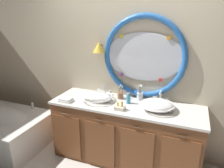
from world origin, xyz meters
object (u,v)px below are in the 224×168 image
object	(u,v)px
sink_basin_left	(97,97)
folded_hand_towel	(66,100)
sink_basin_right	(157,105)
soap_dispenser	(128,99)
toiletry_basket	(120,108)
toothbrush_holder_right	(140,96)
toothbrush_holder_left	(120,95)

from	to	relation	value
sink_basin_left	folded_hand_towel	distance (m)	0.42
sink_basin_right	soap_dispenser	bearing A→B (deg)	170.77
folded_hand_towel	toiletry_basket	bearing A→B (deg)	1.63
sink_basin_left	toothbrush_holder_right	bearing A→B (deg)	22.84
soap_dispenser	toothbrush_holder_right	bearing A→B (deg)	55.78
toothbrush_holder_right	soap_dispenser	xyz separation A→B (m)	(-0.11, -0.17, 0.01)
soap_dispenser	folded_hand_towel	world-z (taller)	soap_dispenser
toothbrush_holder_left	folded_hand_towel	distance (m)	0.75
soap_dispenser	toiletry_basket	world-z (taller)	soap_dispenser
sink_basin_left	toiletry_basket	xyz separation A→B (m)	(0.39, -0.16, -0.03)
toothbrush_holder_left	folded_hand_towel	bearing A→B (deg)	-150.66
toothbrush_holder_right	sink_basin_right	bearing A→B (deg)	-40.01
toothbrush_holder_left	soap_dispenser	xyz separation A→B (m)	(0.15, -0.12, 0.01)
sink_basin_right	soap_dispenser	distance (m)	0.39
toothbrush_holder_left	sink_basin_left	bearing A→B (deg)	-147.14
toiletry_basket	folded_hand_towel	bearing A→B (deg)	-178.37
sink_basin_left	folded_hand_towel	size ratio (longest dim) A/B	2.61
toothbrush_holder_left	folded_hand_towel	xyz separation A→B (m)	(-0.65, -0.37, -0.03)
toothbrush_holder_left	soap_dispenser	bearing A→B (deg)	-37.81
sink_basin_right	toothbrush_holder_right	world-z (taller)	toothbrush_holder_right
sink_basin_right	folded_hand_towel	xyz separation A→B (m)	(-1.19, -0.19, -0.04)
toothbrush_holder_left	soap_dispenser	distance (m)	0.19
sink_basin_left	toothbrush_holder_left	bearing A→B (deg)	32.86
sink_basin_left	sink_basin_right	bearing A→B (deg)	0.00
toothbrush_holder_left	folded_hand_towel	world-z (taller)	toothbrush_holder_left
toiletry_basket	sink_basin_left	bearing A→B (deg)	157.20
sink_basin_right	toothbrush_holder_right	distance (m)	0.36
sink_basin_right	folded_hand_towel	distance (m)	1.21
sink_basin_left	toiletry_basket	size ratio (longest dim) A/B	3.57
sink_basin_left	soap_dispenser	xyz separation A→B (m)	(0.43, 0.06, 0.01)
toiletry_basket	sink_basin_right	bearing A→B (deg)	21.03
sink_basin_right	folded_hand_towel	world-z (taller)	sink_basin_right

